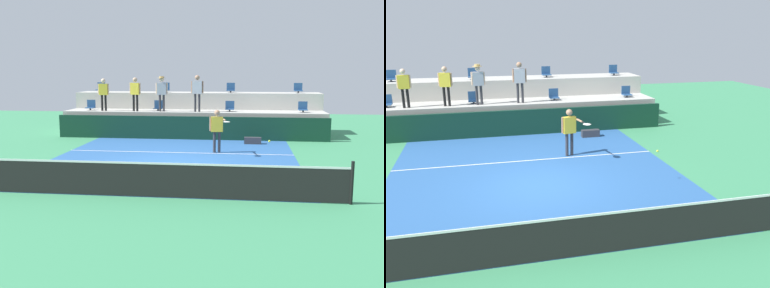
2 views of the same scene
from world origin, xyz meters
TOP-DOWN VIEW (x-y plane):
  - ground_plane at (0.00, 0.00)m, footprint 40.00×40.00m
  - court_inner_paint at (0.00, 1.00)m, footprint 9.00×10.00m
  - court_service_line at (0.00, 2.40)m, footprint 9.00×0.06m
  - tennis_net at (0.00, -4.00)m, footprint 10.48×0.08m
  - sponsor_backboard at (0.00, 6.00)m, footprint 13.00×0.16m
  - seating_tier_lower at (0.00, 7.30)m, footprint 13.00×1.80m
  - seating_tier_upper at (0.00, 9.10)m, footprint 13.00×1.80m
  - stadium_chair_lower_far_left at (-5.34, 7.23)m, footprint 0.44×0.40m
  - stadium_chair_lower_left at (-1.79, 7.23)m, footprint 0.44×0.40m
  - stadium_chair_lower_right at (1.82, 7.23)m, footprint 0.44×0.40m
  - stadium_chair_lower_far_right at (5.37, 7.23)m, footprint 0.44×0.40m
  - stadium_chair_upper_far_left at (-5.37, 9.03)m, footprint 0.44×0.40m
  - stadium_chair_upper_left at (-1.76, 9.03)m, footprint 0.44×0.40m
  - stadium_chair_upper_right at (1.78, 9.03)m, footprint 0.44×0.40m
  - stadium_chair_upper_far_right at (5.31, 9.03)m, footprint 0.44×0.40m
  - tennis_player at (1.50, 2.59)m, footprint 0.87×1.17m
  - spectator_in_white at (-4.51, 6.85)m, footprint 0.57×0.22m
  - spectator_in_grey at (-2.88, 6.85)m, footprint 0.59×0.26m
  - spectator_with_hat at (-1.54, 6.85)m, footprint 0.59×0.43m
  - spectator_leaning_on_rail at (0.23, 6.85)m, footprint 0.62×0.25m
  - tennis_ball at (3.38, -0.64)m, footprint 0.07×0.07m
  - equipment_bag at (2.94, 4.99)m, footprint 0.76×0.28m

SIDE VIEW (x-z plane):
  - ground_plane at x=0.00m, z-range 0.00..0.00m
  - court_inner_paint at x=0.00m, z-range 0.00..0.01m
  - court_service_line at x=0.00m, z-range 0.01..0.01m
  - equipment_bag at x=2.94m, z-range 0.00..0.30m
  - tennis_net at x=0.00m, z-range -0.04..1.03m
  - sponsor_backboard at x=0.00m, z-range 0.00..1.10m
  - seating_tier_lower at x=0.00m, z-range 0.00..1.25m
  - tennis_ball at x=3.38m, z-range 0.97..1.04m
  - tennis_player at x=1.50m, z-range 0.19..1.90m
  - seating_tier_upper at x=0.00m, z-range 0.00..2.10m
  - stadium_chair_lower_far_left at x=-5.34m, z-range 1.20..1.72m
  - stadium_chair_lower_left at x=-1.79m, z-range 1.20..1.72m
  - stadium_chair_lower_right at x=1.82m, z-range 1.20..1.72m
  - stadium_chair_lower_far_right at x=5.37m, z-range 1.20..1.72m
  - spectator_in_white at x=-4.51m, z-range 1.41..3.02m
  - spectator_in_grey at x=-2.88m, z-range 1.42..3.09m
  - spectator_with_hat at x=-1.54m, z-range 1.45..3.18m
  - stadium_chair_upper_far_left at x=-5.37m, z-range 2.05..2.57m
  - stadium_chair_upper_left at x=-1.76m, z-range 2.05..2.57m
  - stadium_chair_upper_right at x=1.78m, z-range 2.05..2.57m
  - stadium_chair_upper_far_right at x=5.31m, z-range 2.05..2.57m
  - spectator_leaning_on_rail at x=0.23m, z-range 1.45..3.23m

